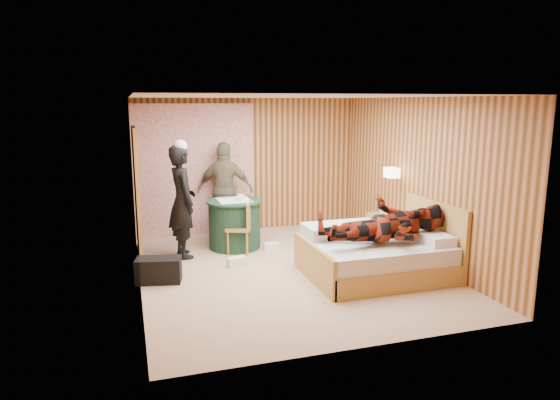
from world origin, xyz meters
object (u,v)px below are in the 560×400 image
object	(u,v)px
wall_lamp	(392,173)
chair_far	(227,208)
duffel_bag	(159,270)
man_on_bed	(387,214)
round_table	(235,224)
bed	(376,255)
woman_standing	(182,202)
man_at_table	(225,190)
chair_near	(243,223)
nightstand	(385,232)

from	to	relation	value
wall_lamp	chair_far	distance (m)	3.01
duffel_bag	man_on_bed	size ratio (longest dim) A/B	0.34
duffel_bag	round_table	bearing A→B (deg)	56.54
bed	woman_standing	xyz separation A→B (m)	(-2.51, 1.68, 0.59)
duffel_bag	woman_standing	xyz separation A→B (m)	(0.46, 1.08, 0.72)
wall_lamp	man_on_bed	world-z (taller)	man_on_bed
chair_far	man_on_bed	size ratio (longest dim) A/B	0.53
man_at_table	woman_standing	bearing A→B (deg)	71.92
chair_near	duffel_bag	world-z (taller)	chair_near
round_table	woman_standing	size ratio (longest dim) A/B	0.52
nightstand	man_at_table	xyz separation A→B (m)	(-2.39, 1.61, 0.56)
woman_standing	round_table	bearing A→B (deg)	-84.07
round_table	woman_standing	distance (m)	1.03
chair_near	man_at_table	bearing A→B (deg)	-153.49
nightstand	round_table	size ratio (longest dim) A/B	0.64
bed	woman_standing	size ratio (longest dim) A/B	1.09
chair_near	duffel_bag	bearing A→B (deg)	-32.74
duffel_bag	woman_standing	size ratio (longest dim) A/B	0.34
round_table	chair_far	world-z (taller)	chair_far
round_table	man_at_table	world-z (taller)	man_at_table
round_table	woman_standing	world-z (taller)	woman_standing
wall_lamp	nightstand	size ratio (longest dim) A/B	0.44
bed	chair_near	xyz separation A→B (m)	(-1.56, 1.58, 0.20)
chair_near	nightstand	bearing A→B (deg)	101.07
woman_standing	man_on_bed	world-z (taller)	man_on_bed
round_table	duffel_bag	world-z (taller)	round_table
bed	round_table	xyz separation A→B (m)	(-1.63, 1.93, 0.12)
woman_standing	chair_near	bearing A→B (deg)	-105.99
wall_lamp	woman_standing	distance (m)	3.40
nightstand	man_at_table	bearing A→B (deg)	146.06
round_table	chair_far	distance (m)	0.74
wall_lamp	round_table	size ratio (longest dim) A/B	0.28
chair_far	duffel_bag	bearing A→B (deg)	-115.62
bed	wall_lamp	bearing A→B (deg)	52.48
chair_far	bed	bearing A→B (deg)	-50.78
bed	man_at_table	distance (m)	3.21
bed	man_at_table	bearing A→B (deg)	121.15
round_table	chair_near	world-z (taller)	chair_near
chair_far	man_on_bed	xyz separation A→B (m)	(1.65, -2.88, 0.40)
chair_near	woman_standing	world-z (taller)	woman_standing
wall_lamp	duffel_bag	bearing A→B (deg)	-173.47
nightstand	chair_far	distance (m)	2.85
nightstand	woman_standing	bearing A→B (deg)	169.85
man_on_bed	round_table	bearing A→B (deg)	127.54
bed	nightstand	bearing A→B (deg)	55.67
wall_lamp	bed	bearing A→B (deg)	-127.52
wall_lamp	chair_near	world-z (taller)	wall_lamp
bed	man_at_table	world-z (taller)	man_at_table
chair_far	man_on_bed	world-z (taller)	man_on_bed
round_table	woman_standing	bearing A→B (deg)	-164.47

